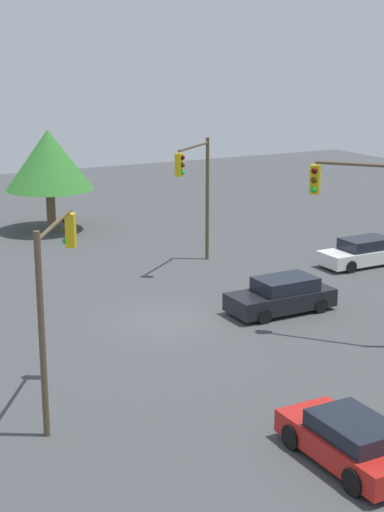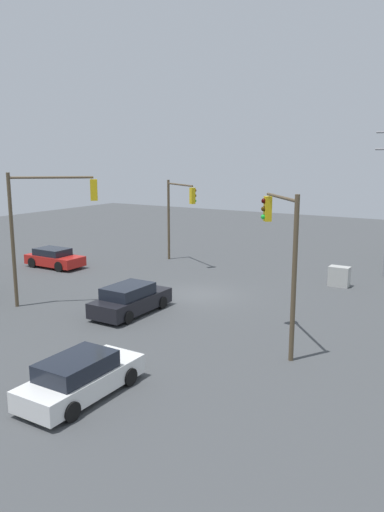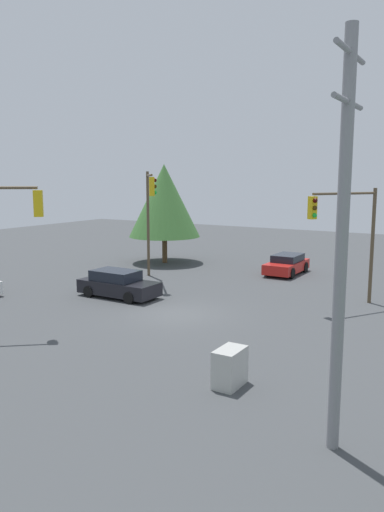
{
  "view_description": "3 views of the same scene",
  "coord_description": "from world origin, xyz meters",
  "px_view_note": "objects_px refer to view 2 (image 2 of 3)",
  "views": [
    {
      "loc": [
        26.12,
        -13.02,
        10.35
      ],
      "look_at": [
        -0.42,
        1.3,
        2.36
      ],
      "focal_mm": 55.0,
      "sensor_mm": 36.0,
      "label": 1
    },
    {
      "loc": [
        -13.32,
        22.77,
        7.46
      ],
      "look_at": [
        0.08,
        0.72,
        2.29
      ],
      "focal_mm": 35.0,
      "sensor_mm": 36.0,
      "label": 2
    },
    {
      "loc": [
        -18.93,
        -12.35,
        6.29
      ],
      "look_at": [
        1.5,
        0.08,
        2.54
      ],
      "focal_mm": 35.0,
      "sensor_mm": 36.0,
      "label": 3
    }
  ],
  "objects_px": {
    "sedan_red": "(54,258)",
    "sedan_white": "(81,377)",
    "traffic_signal_cross": "(45,215)",
    "electrical_cabinet": "(339,276)",
    "traffic_signal_aux": "(282,242)",
    "traffic_signal_main": "(178,207)",
    "sedan_dark": "(130,300)"
  },
  "relations": [
    {
      "from": "traffic_signal_aux",
      "to": "electrical_cabinet",
      "type": "bearing_deg",
      "value": -36.73
    },
    {
      "from": "sedan_red",
      "to": "sedan_white",
      "type": "bearing_deg",
      "value": 48.81
    },
    {
      "from": "sedan_white",
      "to": "traffic_signal_main",
      "type": "xyz_separation_m",
      "value": [
        8.23,
        -18.44,
        3.37
      ]
    },
    {
      "from": "traffic_signal_main",
      "to": "traffic_signal_cross",
      "type": "relative_size",
      "value": 0.87
    },
    {
      "from": "sedan_red",
      "to": "electrical_cabinet",
      "type": "relative_size",
      "value": 3.49
    },
    {
      "from": "traffic_signal_cross",
      "to": "traffic_signal_aux",
      "type": "distance_m",
      "value": 12.13
    },
    {
      "from": "traffic_signal_main",
      "to": "sedan_white",
      "type": "bearing_deg",
      "value": -33.66
    },
    {
      "from": "sedan_red",
      "to": "traffic_signal_aux",
      "type": "distance_m",
      "value": 19.68
    },
    {
      "from": "sedan_dark",
      "to": "traffic_signal_cross",
      "type": "height_order",
      "value": "traffic_signal_cross"
    },
    {
      "from": "sedan_red",
      "to": "traffic_signal_cross",
      "type": "relative_size",
      "value": 0.61
    },
    {
      "from": "sedan_white",
      "to": "traffic_signal_aux",
      "type": "bearing_deg",
      "value": 62.93
    },
    {
      "from": "sedan_white",
      "to": "traffic_signal_aux",
      "type": "relative_size",
      "value": 0.7
    },
    {
      "from": "electrical_cabinet",
      "to": "sedan_red",
      "type": "bearing_deg",
      "value": 15.47
    },
    {
      "from": "sedan_dark",
      "to": "sedan_white",
      "type": "bearing_deg",
      "value": -62.28
    },
    {
      "from": "sedan_red",
      "to": "sedan_white",
      "type": "relative_size",
      "value": 0.95
    },
    {
      "from": "traffic_signal_main",
      "to": "traffic_signal_cross",
      "type": "height_order",
      "value": "traffic_signal_cross"
    },
    {
      "from": "traffic_signal_main",
      "to": "traffic_signal_aux",
      "type": "distance_m",
      "value": 16.35
    },
    {
      "from": "traffic_signal_cross",
      "to": "traffic_signal_main",
      "type": "bearing_deg",
      "value": 49.63
    },
    {
      "from": "traffic_signal_main",
      "to": "traffic_signal_aux",
      "type": "bearing_deg",
      "value": -10.71
    },
    {
      "from": "traffic_signal_cross",
      "to": "sedan_white",
      "type": "bearing_deg",
      "value": -77.45
    },
    {
      "from": "sedan_dark",
      "to": "sedan_red",
      "type": "bearing_deg",
      "value": 153.57
    },
    {
      "from": "traffic_signal_aux",
      "to": "electrical_cabinet",
      "type": "xyz_separation_m",
      "value": [
        0.47,
        -10.64,
        -3.63
      ]
    },
    {
      "from": "sedan_dark",
      "to": "traffic_signal_main",
      "type": "relative_size",
      "value": 0.76
    },
    {
      "from": "traffic_signal_cross",
      "to": "electrical_cabinet",
      "type": "relative_size",
      "value": 5.7
    },
    {
      "from": "traffic_signal_aux",
      "to": "sedan_white",
      "type": "bearing_deg",
      "value": 113.66
    },
    {
      "from": "sedan_white",
      "to": "electrical_cabinet",
      "type": "xyz_separation_m",
      "value": [
        -3.25,
        -17.93,
        -0.06
      ]
    },
    {
      "from": "traffic_signal_main",
      "to": "traffic_signal_cross",
      "type": "bearing_deg",
      "value": -58.4
    },
    {
      "from": "traffic_signal_aux",
      "to": "traffic_signal_main",
      "type": "bearing_deg",
      "value": 7.71
    },
    {
      "from": "sedan_dark",
      "to": "traffic_signal_aux",
      "type": "distance_m",
      "value": 8.48
    },
    {
      "from": "sedan_red",
      "to": "sedan_white",
      "type": "xyz_separation_m",
      "value": [
        -14.78,
        12.94,
        0.01
      ]
    },
    {
      "from": "sedan_red",
      "to": "traffic_signal_aux",
      "type": "bearing_deg",
      "value": 73.03
    },
    {
      "from": "sedan_red",
      "to": "traffic_signal_aux",
      "type": "height_order",
      "value": "traffic_signal_aux"
    }
  ]
}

